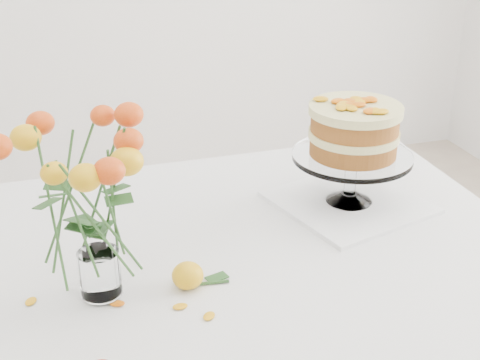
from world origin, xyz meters
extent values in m
cube|color=tan|center=(0.00, 0.00, 0.73)|extent=(1.40, 0.90, 0.04)
cylinder|color=tan|center=(0.62, 0.37, 0.35)|extent=(0.06, 0.06, 0.71)
cube|color=white|center=(0.00, 0.00, 0.75)|extent=(1.42, 0.92, 0.01)
cube|color=white|center=(0.00, 0.46, 0.65)|extent=(1.42, 0.01, 0.20)
cube|color=white|center=(0.42, 0.12, 0.76)|extent=(0.35, 0.35, 0.01)
cylinder|color=white|center=(0.42, 0.12, 0.83)|extent=(0.03, 0.03, 0.08)
cylinder|color=white|center=(0.42, 0.12, 0.87)|extent=(0.26, 0.26, 0.01)
cylinder|color=brown|center=(0.42, 0.12, 0.90)|extent=(0.20, 0.20, 0.04)
cylinder|color=#F0E49B|center=(0.42, 0.12, 0.92)|extent=(0.21, 0.21, 0.02)
cylinder|color=brown|center=(0.42, 0.12, 0.95)|extent=(0.20, 0.20, 0.04)
cylinder|color=#F0E49B|center=(0.42, 0.12, 0.98)|extent=(0.22, 0.22, 0.02)
cylinder|color=white|center=(-0.14, -0.07, 0.76)|extent=(0.06, 0.06, 0.01)
cylinder|color=white|center=(-0.14, -0.07, 0.80)|extent=(0.07, 0.07, 0.08)
ellipsoid|color=orange|center=(0.01, -0.08, 0.78)|extent=(0.06, 0.06, 0.05)
cylinder|color=#2B5522|center=(0.05, -0.09, 0.76)|extent=(0.07, 0.01, 0.01)
ellipsoid|color=#EBA00E|center=(-0.12, -0.10, 0.76)|extent=(0.03, 0.02, 0.00)
ellipsoid|color=#EBA00E|center=(-0.02, -0.14, 0.76)|extent=(0.03, 0.02, 0.00)
ellipsoid|color=#EBA00E|center=(0.02, -0.18, 0.76)|extent=(0.03, 0.02, 0.00)
ellipsoid|color=#EBA00E|center=(-0.26, -0.05, 0.76)|extent=(0.03, 0.02, 0.00)
camera|label=1|loc=(-0.20, -1.05, 1.43)|focal=50.00mm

